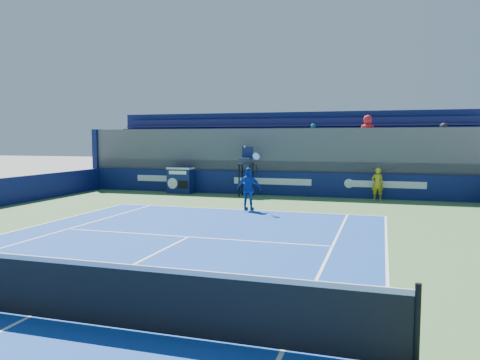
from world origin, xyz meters
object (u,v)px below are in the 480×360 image
(tennis_net, at_px, (28,284))
(tennis_player, at_px, (249,189))
(match_clock, at_px, (181,179))
(ball_person, at_px, (377,184))
(umpire_chair, at_px, (246,166))

(tennis_net, distance_m, tennis_player, 11.88)
(match_clock, bearing_deg, ball_person, 0.36)
(match_clock, xyz_separation_m, umpire_chair, (3.65, -0.21, 0.79))
(match_clock, distance_m, umpire_chair, 3.74)
(ball_person, distance_m, tennis_net, 17.39)
(tennis_net, relative_size, match_clock, 8.32)
(umpire_chair, bearing_deg, ball_person, 2.48)
(ball_person, distance_m, match_clock, 9.93)
(tennis_net, relative_size, umpire_chair, 4.70)
(ball_person, height_order, tennis_player, tennis_player)
(ball_person, height_order, tennis_net, ball_person)
(match_clock, bearing_deg, tennis_player, -42.74)
(match_clock, bearing_deg, umpire_chair, -3.29)
(tennis_player, bearing_deg, umpire_chair, 107.54)
(ball_person, relative_size, umpire_chair, 0.61)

